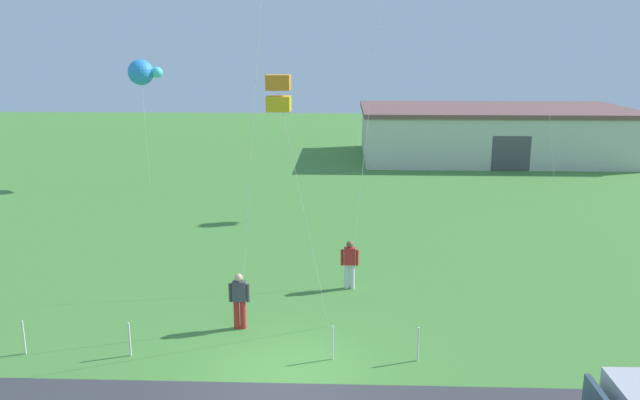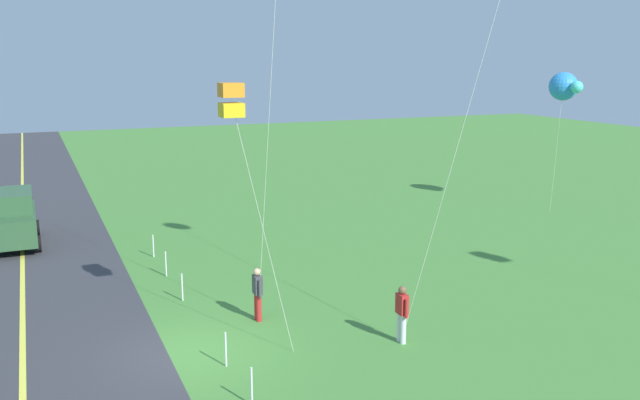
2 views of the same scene
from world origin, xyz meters
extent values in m
cube|color=#478438|center=(0.00, 0.00, -0.05)|extent=(120.00, 120.00, 0.10)
cylinder|color=red|center=(-1.57, 2.40, 0.41)|extent=(0.16, 0.16, 0.82)
cylinder|color=red|center=(-1.39, 2.40, 0.41)|extent=(0.16, 0.16, 0.82)
cube|color=#3F3F47|center=(-1.48, 2.40, 1.10)|extent=(0.36, 0.22, 0.56)
cylinder|color=#3F3F47|center=(-1.72, 2.40, 1.05)|extent=(0.10, 0.10, 0.52)
cylinder|color=#3F3F47|center=(-1.24, 2.40, 1.05)|extent=(0.10, 0.10, 0.52)
sphere|color=#D8AD84|center=(-1.48, 2.40, 1.49)|extent=(0.22, 0.22, 0.22)
cylinder|color=silver|center=(1.49, 5.48, 0.41)|extent=(0.16, 0.16, 0.82)
cylinder|color=silver|center=(1.67, 5.48, 0.41)|extent=(0.16, 0.16, 0.82)
cube|color=red|center=(1.58, 5.48, 1.10)|extent=(0.36, 0.22, 0.56)
cylinder|color=red|center=(1.34, 5.48, 1.05)|extent=(0.10, 0.10, 0.52)
cylinder|color=red|center=(1.82, 5.48, 1.05)|extent=(0.10, 0.10, 0.52)
sphere|color=brown|center=(1.58, 5.48, 1.49)|extent=(0.22, 0.22, 0.22)
cylinder|color=silver|center=(2.28, 6.95, 6.70)|extent=(1.42, 2.96, 13.40)
cylinder|color=silver|center=(-9.62, 20.80, 3.11)|extent=(0.30, 0.56, 6.22)
sphere|color=#2D8CE5|center=(-9.76, 21.07, 6.22)|extent=(1.40, 1.40, 1.40)
sphere|color=#4CD8D8|center=(-8.86, 21.07, 6.22)|extent=(0.60, 0.60, 0.60)
cylinder|color=silver|center=(0.39, 1.98, 3.27)|extent=(1.20, 1.19, 6.55)
cube|color=orange|center=(-0.21, 1.39, 6.79)|extent=(0.56, 0.56, 0.36)
cube|color=yellow|center=(-0.21, 1.39, 6.29)|extent=(0.56, 0.56, 0.36)
cylinder|color=silver|center=(11.14, 17.46, 5.77)|extent=(1.60, 0.76, 11.53)
cube|color=beige|center=(11.80, 30.53, 1.60)|extent=(18.00, 10.00, 3.20)
cube|color=brown|center=(11.80, 30.53, 3.35)|extent=(18.36, 10.20, 0.30)
cube|color=#4C4C51|center=(11.80, 25.58, 1.10)|extent=(2.40, 0.12, 2.20)
cylinder|color=silver|center=(-6.71, 0.70, 0.45)|extent=(0.05, 0.05, 0.90)
cylinder|color=silver|center=(-4.00, 0.70, 0.45)|extent=(0.05, 0.05, 0.90)
cylinder|color=silver|center=(1.12, 0.70, 0.45)|extent=(0.05, 0.05, 0.90)
cylinder|color=silver|center=(3.24, 0.70, 0.45)|extent=(0.05, 0.05, 0.90)
camera|label=1|loc=(1.34, -13.70, 7.64)|focal=35.44mm
camera|label=2|loc=(16.52, -3.38, 7.57)|focal=37.98mm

